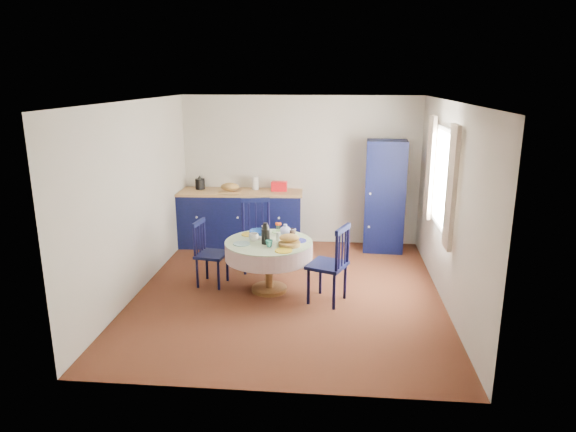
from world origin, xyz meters
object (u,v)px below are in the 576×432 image
at_px(kitchen_counter, 240,217).
at_px(mug_a, 254,237).
at_px(chair_left, 209,253).
at_px(chair_far, 257,234).
at_px(cobalt_bowl, 259,233).
at_px(dining_table, 270,250).
at_px(chair_right, 331,264).
at_px(mug_c, 292,232).
at_px(mug_d, 265,229).
at_px(mug_b, 269,243).
at_px(pantry_cabinet, 385,196).

relative_size(kitchen_counter, mug_a, 16.56).
relative_size(chair_left, mug_a, 7.01).
relative_size(kitchen_counter, chair_far, 2.04).
xyz_separation_m(chair_left, cobalt_bowl, (0.67, 0.12, 0.27)).
xyz_separation_m(dining_table, mug_a, (-0.21, 0.00, 0.17)).
bearing_deg(chair_right, mug_a, -83.33).
relative_size(chair_far, mug_a, 8.12).
bearing_deg(chair_left, mug_a, -94.46).
bearing_deg(mug_c, chair_right, -47.08).
bearing_deg(chair_left, chair_far, -31.19).
height_order(kitchen_counter, mug_d, kitchen_counter).
xyz_separation_m(kitchen_counter, chair_far, (0.45, -1.10, 0.05)).
relative_size(mug_b, mug_d, 0.94).
distance_m(mug_b, mug_d, 0.65).
distance_m(chair_far, mug_d, 0.49).
bearing_deg(cobalt_bowl, pantry_cabinet, 40.66).
distance_m(dining_table, mug_b, 0.27).
xyz_separation_m(dining_table, chair_left, (-0.86, 0.16, -0.12)).
xyz_separation_m(chair_left, mug_c, (1.12, 0.14, 0.28)).
bearing_deg(mug_b, dining_table, 96.42).
relative_size(mug_a, mug_b, 1.39).
bearing_deg(kitchen_counter, cobalt_bowl, -74.25).
height_order(chair_far, cobalt_bowl, chair_far).
distance_m(chair_far, chair_right, 1.56).
bearing_deg(pantry_cabinet, mug_d, -137.47).
bearing_deg(mug_a, pantry_cabinet, 44.89).
bearing_deg(chair_left, mug_d, -61.85).
distance_m(chair_far, mug_c, 0.80).
xyz_separation_m(chair_left, mug_d, (0.74, 0.26, 0.28)).
xyz_separation_m(pantry_cabinet, chair_far, (-1.95, -1.04, -0.38)).
height_order(pantry_cabinet, dining_table, pantry_cabinet).
xyz_separation_m(mug_c, cobalt_bowl, (-0.45, -0.02, -0.01)).
bearing_deg(pantry_cabinet, chair_far, -148.68).
bearing_deg(cobalt_bowl, chair_left, -169.66).
bearing_deg(mug_b, mug_c, 64.67).
distance_m(chair_right, cobalt_bowl, 1.16).
distance_m(kitchen_counter, pantry_cabinet, 2.44).
xyz_separation_m(chair_left, mug_a, (0.65, -0.16, 0.29)).
height_order(dining_table, mug_a, dining_table).
bearing_deg(mug_b, cobalt_bowl, 112.87).
bearing_deg(mug_b, mug_d, 102.25).
height_order(chair_left, mug_b, chair_left).
relative_size(mug_c, mug_d, 1.14).
relative_size(kitchen_counter, mug_b, 23.03).
relative_size(mug_d, cobalt_bowl, 0.39).
distance_m(pantry_cabinet, mug_c, 2.09).
xyz_separation_m(dining_table, chair_far, (-0.30, 0.82, -0.05)).
bearing_deg(kitchen_counter, dining_table, -71.90).
distance_m(dining_table, chair_left, 0.88).
bearing_deg(chair_right, mug_b, -72.56).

